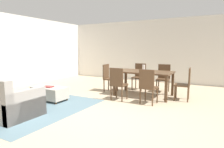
% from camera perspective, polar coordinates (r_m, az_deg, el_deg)
% --- Properties ---
extents(ground_plane, '(10.80, 10.80, 0.00)m').
position_cam_1_polar(ground_plane, '(4.24, -4.80, -12.25)').
color(ground_plane, tan).
extents(wall_back, '(9.00, 0.12, 2.70)m').
position_cam_1_polar(wall_back, '(8.61, 14.10, 6.71)').
color(wall_back, silver).
rests_on(wall_back, ground_plane).
extents(area_rug, '(3.00, 2.80, 0.01)m').
position_cam_1_polar(area_rug, '(5.40, -24.20, -8.51)').
color(area_rug, slate).
rests_on(area_rug, ground_plane).
extents(ottoman_table, '(0.99, 0.52, 0.38)m').
position_cam_1_polar(ottoman_table, '(5.65, -18.15, -5.27)').
color(ottoman_table, '#B7AD9E').
rests_on(ottoman_table, ground_plane).
extents(dining_table, '(1.71, 0.96, 0.76)m').
position_cam_1_polar(dining_table, '(5.91, 9.42, -0.00)').
color(dining_table, '#513823').
rests_on(dining_table, ground_plane).
extents(dining_chair_near_left, '(0.41, 0.41, 0.92)m').
position_cam_1_polar(dining_chair_near_left, '(5.30, 1.75, -2.43)').
color(dining_chair_near_left, '#513823').
rests_on(dining_chair_near_left, ground_plane).
extents(dining_chair_near_right, '(0.43, 0.43, 0.92)m').
position_cam_1_polar(dining_chair_near_right, '(5.00, 10.66, -3.15)').
color(dining_chair_near_right, '#513823').
rests_on(dining_chair_near_right, ground_plane).
extents(dining_chair_far_left, '(0.40, 0.40, 0.92)m').
position_cam_1_polar(dining_chair_far_left, '(6.85, 8.19, -0.24)').
color(dining_chair_far_left, '#513823').
rests_on(dining_chair_far_left, ground_plane).
extents(dining_chair_far_right, '(0.43, 0.43, 0.92)m').
position_cam_1_polar(dining_chair_far_right, '(6.61, 15.14, -0.71)').
color(dining_chair_far_right, '#513823').
rests_on(dining_chair_far_right, ground_plane).
extents(dining_chair_head_east, '(0.43, 0.43, 0.92)m').
position_cam_1_polar(dining_chair_head_east, '(5.67, 21.11, -2.29)').
color(dining_chair_head_east, '#513823').
rests_on(dining_chair_head_east, ground_plane).
extents(dining_chair_head_west, '(0.43, 0.43, 0.92)m').
position_cam_1_polar(dining_chair_head_west, '(6.44, -1.05, -0.66)').
color(dining_chair_head_west, '#513823').
rests_on(dining_chair_head_west, ground_plane).
extents(vase_centerpiece, '(0.09, 0.09, 0.19)m').
position_cam_1_polar(vase_centerpiece, '(5.93, 9.42, 1.81)').
color(vase_centerpiece, silver).
rests_on(vase_centerpiece, dining_table).
extents(book_on_ottoman, '(0.30, 0.25, 0.03)m').
position_cam_1_polar(book_on_ottoman, '(5.56, -18.55, -3.62)').
color(book_on_ottoman, maroon).
rests_on(book_on_ottoman, ottoman_table).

